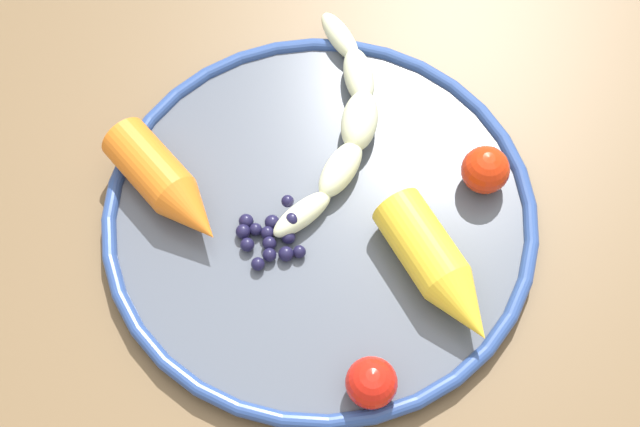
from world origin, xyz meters
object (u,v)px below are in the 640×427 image
at_px(banana, 346,121).
at_px(carrot_orange, 167,186).
at_px(tomato_near, 485,170).
at_px(carrot_yellow, 439,269).
at_px(blueberry_pile, 270,236).
at_px(dining_table, 364,286).
at_px(plate, 320,215).
at_px(tomato_mid, 371,383).

height_order(banana, carrot_orange, carrot_orange).
bearing_deg(tomato_near, carrot_orange, 102.44).
relative_size(carrot_yellow, blueberry_pile, 1.96).
xyz_separation_m(carrot_orange, blueberry_pile, (-0.02, -0.09, -0.01)).
relative_size(blueberry_pile, tomato_near, 1.64).
relative_size(carrot_orange, carrot_yellow, 0.95).
height_order(dining_table, carrot_yellow, carrot_yellow).
distance_m(plate, blueberry_pile, 0.05).
xyz_separation_m(blueberry_pile, tomato_near, (0.08, -0.16, 0.01)).
bearing_deg(plate, banana, -5.69).
bearing_deg(carrot_orange, carrot_yellow, -99.96).
xyz_separation_m(carrot_orange, carrot_yellow, (-0.04, -0.22, 0.00)).
height_order(carrot_orange, blueberry_pile, carrot_orange).
bearing_deg(dining_table, plate, 79.26).
distance_m(banana, blueberry_pile, 0.12).
xyz_separation_m(dining_table, plate, (0.01, 0.04, 0.11)).
distance_m(carrot_yellow, blueberry_pile, 0.13).
xyz_separation_m(plate, banana, (0.08, -0.01, 0.02)).
bearing_deg(blueberry_pile, tomato_near, -63.84).
bearing_deg(banana, carrot_yellow, -144.85).
relative_size(dining_table, carrot_yellow, 8.54).
bearing_deg(banana, tomato_near, -105.82).
distance_m(dining_table, tomato_near, 0.17).
relative_size(carrot_orange, tomato_near, 3.04).
bearing_deg(dining_table, tomato_near, -55.56).
distance_m(plate, tomato_near, 0.14).
distance_m(dining_table, banana, 0.16).
bearing_deg(banana, blueberry_pile, 158.79).
bearing_deg(carrot_yellow, banana, 35.15).
relative_size(dining_table, carrot_orange, 8.99).
relative_size(banana, tomato_near, 5.97).
xyz_separation_m(blueberry_pile, tomato_mid, (-0.11, -0.09, 0.01)).
bearing_deg(blueberry_pile, carrot_yellow, -96.02).
bearing_deg(blueberry_pile, banana, -21.21).
bearing_deg(plate, tomato_mid, -156.76).
bearing_deg(tomato_near, carrot_yellow, 163.00).
relative_size(plate, banana, 1.51).
height_order(plate, carrot_yellow, carrot_yellow).
xyz_separation_m(carrot_yellow, tomato_mid, (-0.09, 0.04, -0.00)).
height_order(dining_table, blueberry_pile, blueberry_pile).
height_order(banana, tomato_mid, tomato_mid).
xyz_separation_m(banana, tomato_mid, (-0.22, -0.05, 0.01)).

